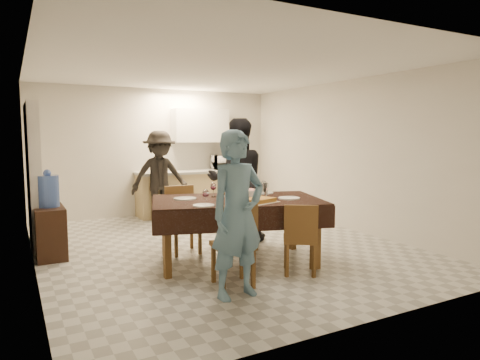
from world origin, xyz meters
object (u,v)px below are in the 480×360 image
at_px(microwave, 225,162).
at_px(console, 50,232).
at_px(person_kitchen, 160,176).
at_px(person_far, 237,180).
at_px(wine_bottle, 232,186).
at_px(water_jug, 48,191).
at_px(water_pitcher, 263,190).
at_px(savoury_tart, 259,200).
at_px(person_near, 238,214).
at_px(dining_table, 237,202).

bearing_deg(microwave, console, 29.70).
bearing_deg(person_kitchen, person_far, -73.62).
xyz_separation_m(wine_bottle, microwave, (1.62, 3.48, 0.06)).
bearing_deg(water_jug, wine_bottle, -33.34).
bearing_deg(person_far, wine_bottle, 76.99).
relative_size(water_pitcher, savoury_tart, 0.47).
height_order(savoury_tart, person_kitchen, person_kitchen).
height_order(wine_bottle, water_pitcher, wine_bottle).
bearing_deg(person_near, person_kitchen, 75.98).
relative_size(dining_table, person_near, 1.41).
height_order(water_pitcher, person_far, person_far).
bearing_deg(dining_table, person_kitchen, 107.96).
distance_m(water_pitcher, person_kitchen, 3.15).
bearing_deg(water_jug, person_far, -7.79).
bearing_deg(water_pitcher, savoury_tart, -127.15).
xyz_separation_m(console, savoury_tart, (2.23, -1.80, 0.51)).
bearing_deg(wine_bottle, water_pitcher, -14.04).
height_order(person_near, person_kitchen, person_kitchen).
relative_size(water_jug, person_near, 0.25).
relative_size(person_near, person_far, 0.89).
xyz_separation_m(console, person_kitchen, (2.08, 1.66, 0.52)).
relative_size(water_pitcher, person_far, 0.10).
height_order(console, water_jug, water_jug).
distance_m(console, savoury_tart, 2.91).
height_order(wine_bottle, savoury_tart, wine_bottle).
xyz_separation_m(microwave, person_kitchen, (-1.62, -0.45, -0.20)).
height_order(console, person_kitchen, person_kitchen).
distance_m(dining_table, wine_bottle, 0.22).
xyz_separation_m(console, person_near, (1.58, -2.47, 0.51)).
bearing_deg(water_jug, savoury_tart, -38.89).
bearing_deg(person_near, dining_table, 55.31).
bearing_deg(dining_table, person_far, 79.46).
distance_m(dining_table, person_far, 1.20).
height_order(console, savoury_tart, savoury_tart).
relative_size(water_pitcher, person_near, 0.12).
bearing_deg(console, person_kitchen, 38.58).
xyz_separation_m(wine_bottle, person_far, (0.60, 1.00, -0.05)).
height_order(microwave, person_kitchen, person_kitchen).
relative_size(console, microwave, 1.34).
distance_m(savoury_tart, person_near, 0.93).
bearing_deg(water_jug, person_near, -57.40).
xyz_separation_m(water_jug, savoury_tart, (2.23, -1.80, -0.04)).
bearing_deg(person_near, wine_bottle, 58.51).
bearing_deg(console, water_pitcher, -30.62).
height_order(water_jug, wine_bottle, wine_bottle).
height_order(console, person_far, person_far).
distance_m(dining_table, water_jug, 2.56).
xyz_separation_m(dining_table, person_kitchen, (-0.05, 3.08, 0.07)).
bearing_deg(console, wine_bottle, -33.34).
xyz_separation_m(console, microwave, (3.70, 2.11, 0.72)).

